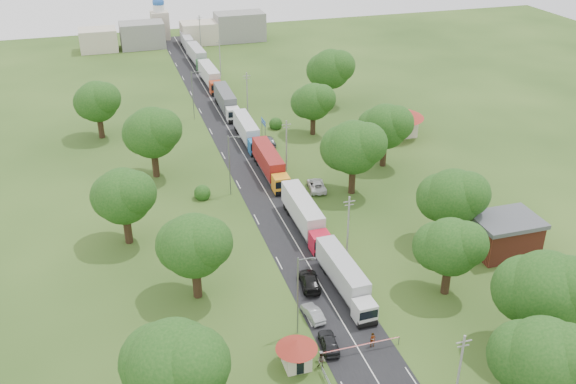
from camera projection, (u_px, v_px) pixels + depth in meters
name	position (u px, v px, depth m)	size (l,w,h in m)	color
ground	(292.00, 236.00, 90.10)	(260.00, 260.00, 0.00)	#254115
road	(257.00, 177.00, 107.09)	(8.00, 200.00, 0.04)	black
boom_barrier	(349.00, 348.00, 68.09)	(9.22, 0.35, 1.18)	slate
guard_booth	(297.00, 350.00, 66.01)	(4.40, 4.40, 3.45)	beige
info_sign	(263.00, 125.00, 119.79)	(0.12, 3.10, 4.10)	slate
pole_0	(459.00, 372.00, 59.61)	(1.60, 0.24, 9.00)	gray
pole_1	(348.00, 226.00, 83.40)	(1.60, 0.24, 9.00)	gray
pole_2	(286.00, 145.00, 107.20)	(1.60, 0.24, 9.00)	gray
pole_3	(247.00, 93.00, 130.99)	(1.60, 0.24, 9.00)	gray
pole_4	(220.00, 57.00, 154.78)	(1.60, 0.24, 9.00)	gray
pole_5	(200.00, 31.00, 178.58)	(1.60, 0.24, 9.00)	gray
lamp_0	(299.00, 292.00, 69.17)	(2.03, 0.22, 10.00)	slate
lamp_1	(230.00, 162.00, 98.91)	(2.03, 0.22, 10.00)	slate
lamp_2	(193.00, 92.00, 128.66)	(2.03, 0.22, 10.00)	slate
tree_0	(543.00, 357.00, 57.69)	(8.80, 8.80, 11.07)	#382616
tree_1	(545.00, 289.00, 65.75)	(9.60, 9.60, 12.05)	#382616
tree_2	(450.00, 246.00, 75.47)	(8.00, 8.00, 10.10)	#382616
tree_3	(453.00, 197.00, 85.24)	(8.80, 8.80, 11.07)	#382616
tree_4	(353.00, 147.00, 98.46)	(9.60, 9.60, 12.05)	#382616
tree_5	(385.00, 126.00, 107.84)	(8.80, 8.80, 11.07)	#382616
tree_6	(313.00, 101.00, 120.77)	(8.00, 8.00, 10.10)	#382616
tree_7	(331.00, 69.00, 135.27)	(9.60, 9.60, 12.05)	#382616
tree_9	(174.00, 364.00, 55.99)	(9.60, 9.60, 12.05)	#382616
tree_10	(194.00, 245.00, 74.55)	(8.80, 8.80, 11.07)	#382616
tree_11	(123.00, 196.00, 85.50)	(8.80, 8.80, 11.07)	#382616
tree_12	(152.00, 132.00, 103.76)	(9.60, 9.60, 12.05)	#382616
tree_13	(97.00, 101.00, 118.98)	(8.80, 8.80, 11.07)	#382616
house_brick	(505.00, 235.00, 85.35)	(8.60, 6.60, 5.20)	maroon
house_cream	(396.00, 117.00, 121.61)	(10.08, 10.08, 5.80)	beige
distant_town	(180.00, 32.00, 182.14)	(52.00, 8.00, 8.00)	gray
church	(160.00, 21.00, 186.86)	(5.00, 5.00, 12.30)	beige
truck_0	(345.00, 277.00, 77.65)	(2.81, 14.36, 3.97)	silver
truck_1	(305.00, 215.00, 90.92)	(2.71, 15.52, 4.30)	red
truck_2	(270.00, 163.00, 106.44)	(2.77, 15.24, 4.22)	orange
truck_3	(247.00, 131.00, 119.48)	(2.63, 14.60, 4.05)	#1C63A9
truck_4	(226.00, 101.00, 134.04)	(2.87, 15.43, 4.27)	white
truck_5	(210.00, 76.00, 149.25)	(3.04, 15.71, 4.35)	#B63A1C
truck_6	(197.00, 56.00, 164.77)	(3.18, 15.62, 4.32)	#205727
truck_7	(187.00, 42.00, 177.98)	(2.41, 13.55, 3.76)	beige
car_lane_front	(329.00, 342.00, 69.14)	(1.77, 4.41, 1.50)	black
car_lane_mid	(313.00, 313.00, 73.72)	(1.43, 4.10, 1.35)	gray
car_lane_rear	(310.00, 281.00, 79.17)	(2.23, 5.50, 1.59)	black
car_verge_near	(316.00, 185.00, 102.49)	(2.54, 5.52, 1.53)	silver
car_verge_far	(269.00, 141.00, 118.54)	(1.97, 4.90, 1.67)	#515558
pedestrian_near	(373.00, 340.00, 69.28)	(0.64, 0.42, 1.75)	gray
pedestrian_booth	(321.00, 361.00, 66.36)	(0.87, 0.68, 1.79)	gray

